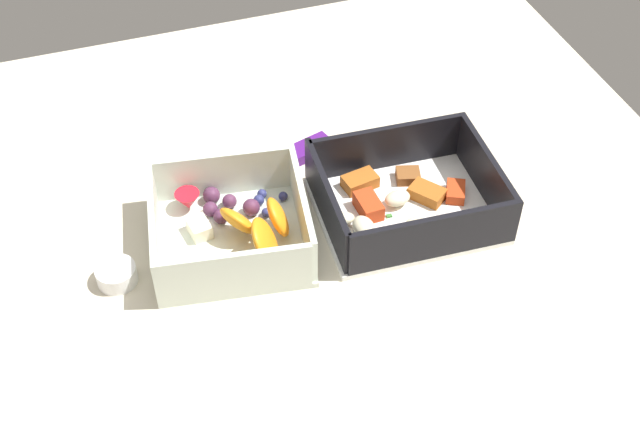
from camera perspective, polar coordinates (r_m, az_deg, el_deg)
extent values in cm
cube|color=beige|center=(85.61, 0.43, -1.33)|extent=(80.00, 80.00, 2.00)
cube|color=white|center=(86.46, 5.75, 0.19)|extent=(18.37, 15.19, 0.60)
cube|color=black|center=(82.35, 0.33, 0.50)|extent=(1.36, 14.29, 5.20)
cube|color=black|center=(87.36, 11.15, 2.60)|extent=(1.36, 14.29, 5.20)
cube|color=black|center=(89.20, 4.40, 4.49)|extent=(16.44, 1.47, 5.20)
cube|color=black|center=(80.03, 7.55, -1.64)|extent=(16.44, 1.47, 5.20)
ellipsoid|color=beige|center=(83.84, 6.39, -0.65)|extent=(2.26, 1.74, 1.03)
ellipsoid|color=beige|center=(83.83, 1.64, -0.32)|extent=(2.39, 1.94, 1.05)
ellipsoid|color=beige|center=(83.73, 9.36, -0.92)|extent=(3.20, 2.72, 1.35)
ellipsoid|color=beige|center=(82.86, 7.80, -1.34)|extent=(3.15, 2.98, 1.29)
ellipsoid|color=beige|center=(85.91, 5.23, 1.05)|extent=(2.98, 2.29, 1.37)
ellipsoid|color=beige|center=(82.64, 2.97, -0.91)|extent=(2.28, 3.09, 1.47)
cube|color=red|center=(87.93, 9.12, 1.46)|extent=(2.98, 3.45, 1.11)
cube|color=brown|center=(89.09, 5.95, 2.54)|extent=(2.95, 2.74, 1.09)
cube|color=#AD5B1E|center=(87.52, 7.10, 1.56)|extent=(3.96, 4.19, 1.27)
cube|color=red|center=(85.02, 3.28, 0.52)|extent=(2.24, 3.56, 1.70)
cube|color=#AD5B1E|center=(87.87, 2.71, 2.17)|extent=(3.86, 2.80, 1.36)
cube|color=#387A33|center=(85.21, 4.68, -0.16)|extent=(0.60, 0.40, 0.20)
cube|color=#387A33|center=(82.60, 2.20, -1.83)|extent=(0.60, 0.40, 0.20)
cube|color=#387A33|center=(81.22, 2.88, -2.91)|extent=(0.60, 0.40, 0.20)
cube|color=#387A33|center=(83.35, 7.17, -1.71)|extent=(0.60, 0.40, 0.20)
cube|color=silver|center=(83.51, -5.96, -1.85)|extent=(16.89, 16.34, 0.60)
cube|color=silver|center=(81.67, -11.09, -1.09)|extent=(2.75, 14.17, 5.08)
cube|color=silver|center=(81.91, -1.14, 0.14)|extent=(2.75, 14.17, 5.08)
cube|color=silver|center=(86.44, -6.55, 2.68)|extent=(13.64, 2.67, 5.08)
cube|color=silver|center=(76.79, -5.61, -4.04)|extent=(13.64, 2.67, 5.08)
ellipsoid|color=orange|center=(79.05, -3.70, -1.94)|extent=(4.59, 5.69, 5.09)
ellipsoid|color=orange|center=(81.98, -2.90, -0.13)|extent=(3.23, 4.42, 4.36)
ellipsoid|color=orange|center=(81.84, -5.55, -0.50)|extent=(4.99, 5.25, 4.21)
cube|color=#F4EACC|center=(83.61, -8.13, -0.99)|extent=(2.31, 2.84, 1.54)
cube|color=#F4EACC|center=(80.62, -8.30, -3.21)|extent=(2.61, 1.98, 1.55)
cube|color=#F4EACC|center=(79.38, -5.76, -3.74)|extent=(3.58, 3.14, 1.79)
sphere|color=#562D4C|center=(86.01, -6.12, 0.83)|extent=(1.48, 1.48, 1.48)
sphere|color=#562D4C|center=(86.65, -7.33, 1.23)|extent=(1.78, 1.78, 1.78)
sphere|color=#562D4C|center=(84.97, -4.65, 0.42)|extent=(1.77, 1.77, 1.77)
sphere|color=#562D4C|center=(85.39, -7.40, 0.30)|extent=(1.53, 1.53, 1.53)
sphere|color=#562D4C|center=(84.50, -6.69, -0.19)|extent=(1.55, 1.55, 1.55)
cone|color=red|center=(86.18, -8.89, 0.84)|extent=(2.55, 2.55, 2.04)
sphere|color=navy|center=(86.86, -3.94, 1.33)|extent=(1.01, 1.01, 1.01)
sphere|color=navy|center=(86.52, -2.50, 1.17)|extent=(0.96, 0.96, 0.96)
sphere|color=navy|center=(85.41, -3.09, 0.48)|extent=(1.06, 1.06, 1.06)
sphere|color=navy|center=(84.87, -3.64, 0.06)|extent=(0.99, 0.99, 0.99)
sphere|color=navy|center=(86.11, -4.15, 0.90)|extent=(1.13, 1.13, 1.13)
cube|color=#51197A|center=(92.31, -1.20, 4.15)|extent=(7.40, 4.32, 1.20)
cylinder|color=white|center=(81.59, -13.56, -4.03)|extent=(3.82, 3.82, 1.77)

